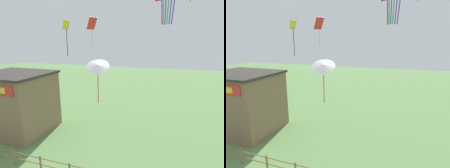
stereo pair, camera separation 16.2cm
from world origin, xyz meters
The scene contains 4 objects.
seaside_building centered at (-11.02, 9.79, 3.07)m, with size 6.79×5.81×6.10m.
kite_yellow_diamond centered at (-4.86, 9.93, 9.86)m, with size 0.64×0.68×2.90m.
kite_red_diamond centered at (-3.90, 13.04, 10.60)m, with size 1.00×1.09×2.71m.
kite_white_delta centered at (-0.51, 6.11, 7.67)m, with size 1.72×1.63×2.74m.
Camera 2 is at (3.57, -3.36, 9.04)m, focal length 28.00 mm.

